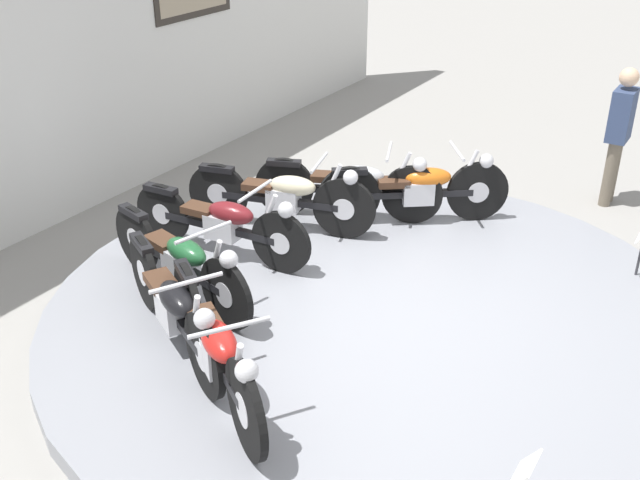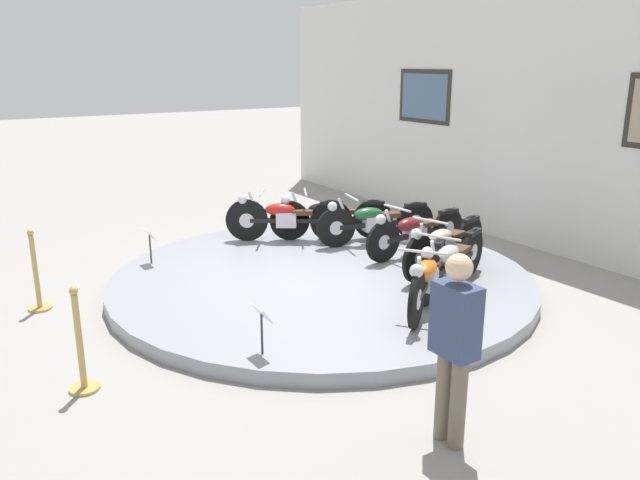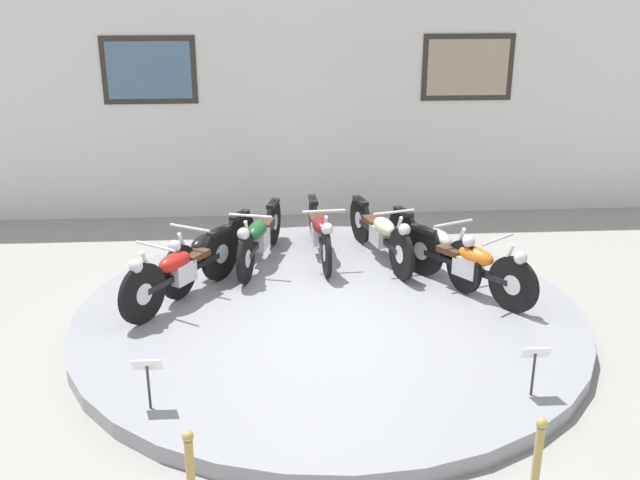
% 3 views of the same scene
% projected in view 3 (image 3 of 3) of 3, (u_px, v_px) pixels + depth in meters
% --- Properties ---
extents(ground_plane, '(60.00, 60.00, 0.00)m').
position_uv_depth(ground_plane, '(329.00, 325.00, 8.43)').
color(ground_plane, gray).
extents(display_platform, '(5.68, 5.68, 0.17)m').
position_uv_depth(display_platform, '(329.00, 318.00, 8.41)').
color(display_platform, gray).
rests_on(display_platform, ground_plane).
extents(back_wall, '(14.00, 0.22, 4.20)m').
position_uv_depth(back_wall, '(310.00, 82.00, 11.40)').
color(back_wall, silver).
rests_on(back_wall, ground_plane).
extents(motorcycle_red, '(1.19, 1.71, 0.81)m').
position_uv_depth(motorcycle_red, '(181.00, 268.00, 8.50)').
color(motorcycle_red, black).
rests_on(motorcycle_red, display_platform).
extents(motorcycle_black, '(1.01, 1.77, 0.80)m').
position_uv_depth(motorcycle_black, '(210.00, 249.00, 9.12)').
color(motorcycle_black, black).
rests_on(motorcycle_black, display_platform).
extents(motorcycle_green, '(0.65, 1.93, 0.79)m').
position_uv_depth(motorcycle_green, '(259.00, 235.00, 9.57)').
color(motorcycle_green, black).
rests_on(motorcycle_green, display_platform).
extents(motorcycle_maroon, '(0.54, 1.95, 0.78)m').
position_uv_depth(motorcycle_maroon, '(320.00, 230.00, 9.77)').
color(motorcycle_maroon, black).
rests_on(motorcycle_maroon, display_platform).
extents(motorcycle_cream, '(0.66, 1.94, 0.80)m').
position_uv_depth(motorcycle_cream, '(381.00, 232.00, 9.66)').
color(motorcycle_cream, black).
rests_on(motorcycle_cream, display_platform).
extents(motorcycle_silver, '(0.82, 1.86, 0.79)m').
position_uv_depth(motorcycle_silver, '(434.00, 244.00, 9.28)').
color(motorcycle_silver, black).
rests_on(motorcycle_silver, display_platform).
extents(motorcycle_orange, '(1.24, 1.63, 0.80)m').
position_uv_depth(motorcycle_orange, '(468.00, 262.00, 8.70)').
color(motorcycle_orange, black).
rests_on(motorcycle_orange, display_platform).
extents(info_placard_front_left, '(0.26, 0.11, 0.51)m').
position_uv_depth(info_placard_front_left, '(147.00, 372.00, 6.45)').
color(info_placard_front_left, '#333338').
rests_on(info_placard_front_left, display_platform).
extents(info_placard_front_centre, '(0.26, 0.11, 0.51)m').
position_uv_depth(info_placard_front_centre, '(535.00, 359.00, 6.65)').
color(info_placard_front_centre, '#333338').
rests_on(info_placard_front_centre, display_platform).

